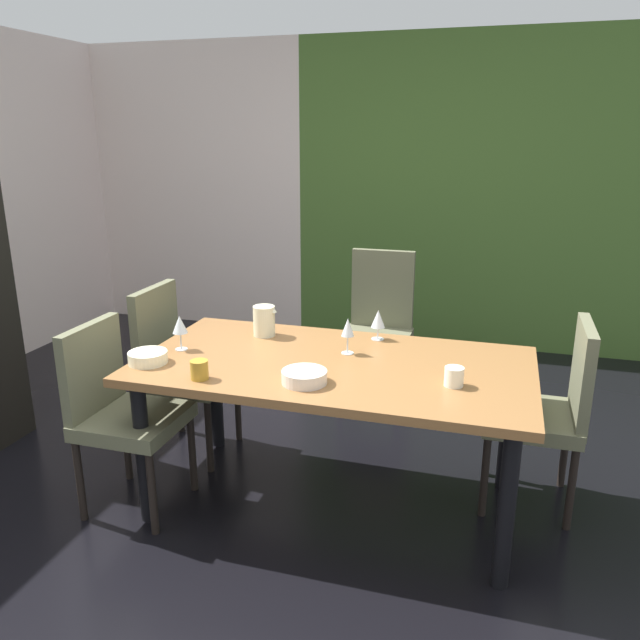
{
  "coord_description": "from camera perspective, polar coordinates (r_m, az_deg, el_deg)",
  "views": [
    {
      "loc": [
        0.95,
        -2.55,
        1.76
      ],
      "look_at": [
        0.1,
        0.32,
        0.85
      ],
      "focal_mm": 35.0,
      "sensor_mm": 36.0,
      "label": 1
    }
  ],
  "objects": [
    {
      "name": "ground_plane",
      "position": [
        3.25,
        -3.4,
        -16.18
      ],
      "size": [
        5.71,
        5.5,
        0.02
      ],
      "primitive_type": "cube",
      "color": "black"
    },
    {
      "name": "back_panel_interior",
      "position": [
        5.96,
        -11.45,
        11.68
      ],
      "size": [
        2.08,
        0.1,
        2.51
      ],
      "primitive_type": "cube",
      "color": "silver",
      "rests_on": "ground_plane"
    },
    {
      "name": "garden_window_panel",
      "position": [
        5.28,
        17.73,
        10.6
      ],
      "size": [
        3.63,
        0.1,
        2.51
      ],
      "primitive_type": "cube",
      "color": "#416228",
      "rests_on": "ground_plane"
    },
    {
      "name": "dining_table",
      "position": [
        2.91,
        1.28,
        -5.33
      ],
      "size": [
        1.8,
        0.96,
        0.74
      ],
      "color": "olive",
      "rests_on": "ground_plane"
    },
    {
      "name": "chair_right_far",
      "position": [
        3.15,
        20.3,
        -7.34
      ],
      "size": [
        0.44,
        0.44,
        0.93
      ],
      "rotation": [
        0.0,
        0.0,
        1.57
      ],
      "color": "#616248",
      "rests_on": "ground_plane"
    },
    {
      "name": "chair_head_far",
      "position": [
        4.16,
        5.37,
        -0.13
      ],
      "size": [
        0.44,
        0.45,
        1.01
      ],
      "rotation": [
        0.0,
        0.0,
        3.14
      ],
      "color": "#616248",
      "rests_on": "ground_plane"
    },
    {
      "name": "chair_left_near",
      "position": [
        3.12,
        -17.93,
        -7.49
      ],
      "size": [
        0.45,
        0.44,
        0.91
      ],
      "rotation": [
        0.0,
        0.0,
        -1.57
      ],
      "color": "#616248",
      "rests_on": "ground_plane"
    },
    {
      "name": "chair_left_far",
      "position": [
        3.56,
        -12.94,
        -3.79
      ],
      "size": [
        0.45,
        0.44,
        0.95
      ],
      "rotation": [
        0.0,
        0.0,
        -1.57
      ],
      "color": "#616248",
      "rests_on": "ground_plane"
    },
    {
      "name": "wine_glass_near_window",
      "position": [
        3.08,
        -12.7,
        -0.47
      ],
      "size": [
        0.07,
        0.07,
        0.17
      ],
      "color": "silver",
      "rests_on": "dining_table"
    },
    {
      "name": "wine_glass_near_shelf",
      "position": [
        3.17,
        5.34,
        0.04
      ],
      "size": [
        0.07,
        0.07,
        0.15
      ],
      "color": "silver",
      "rests_on": "dining_table"
    },
    {
      "name": "wine_glass_right",
      "position": [
        2.95,
        2.56,
        -0.78
      ],
      "size": [
        0.06,
        0.06,
        0.18
      ],
      "color": "silver",
      "rests_on": "dining_table"
    },
    {
      "name": "serving_bowl_center",
      "position": [
        2.97,
        -15.46,
        -3.31
      ],
      "size": [
        0.18,
        0.18,
        0.05
      ],
      "primitive_type": "cylinder",
      "color": "#FAF6CF",
      "rests_on": "dining_table"
    },
    {
      "name": "serving_bowl_left",
      "position": [
        2.64,
        -1.44,
        -5.21
      ],
      "size": [
        0.19,
        0.19,
        0.05
      ],
      "primitive_type": "cylinder",
      "color": "silver",
      "rests_on": "dining_table"
    },
    {
      "name": "cup_south",
      "position": [
        2.72,
        -10.97,
        -4.49
      ],
      "size": [
        0.08,
        0.08,
        0.08
      ],
      "primitive_type": "cylinder",
      "color": "#B48829",
      "rests_on": "dining_table"
    },
    {
      "name": "cup_rear",
      "position": [
        2.66,
        12.15,
        -5.09
      ],
      "size": [
        0.08,
        0.08,
        0.08
      ],
      "primitive_type": "cylinder",
      "color": "white",
      "rests_on": "dining_table"
    },
    {
      "name": "pitcher_north",
      "position": [
        3.24,
        -5.12,
        -0.06
      ],
      "size": [
        0.13,
        0.11,
        0.16
      ],
      "color": "beige",
      "rests_on": "dining_table"
    }
  ]
}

